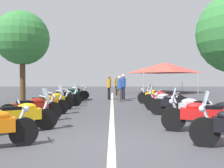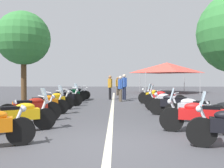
{
  "view_description": "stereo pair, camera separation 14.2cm",
  "coord_description": "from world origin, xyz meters",
  "px_view_note": "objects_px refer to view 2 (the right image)",
  "views": [
    {
      "loc": [
        -5.16,
        -0.01,
        1.47
      ],
      "look_at": [
        5.73,
        0.0,
        1.24
      ],
      "focal_mm": 38.03,
      "sensor_mm": 36.0,
      "label": 1
    },
    {
      "loc": [
        -5.16,
        -0.16,
        1.47
      ],
      "look_at": [
        5.73,
        0.0,
        1.24
      ],
      "focal_mm": 38.03,
      "sensor_mm": 36.0,
      "label": 2
    }
  ],
  "objects_px": {
    "motorcycle_left_row_1": "(20,116)",
    "traffic_cone_0": "(13,109)",
    "motorcycle_left_row_8": "(76,93)",
    "motorcycle_right_row_5": "(164,98)",
    "motorcycle_left_row_3": "(45,104)",
    "motorcycle_left_row_6": "(66,96)",
    "motorcycle_right_row_6": "(155,96)",
    "motorcycle_left_row_7": "(71,95)",
    "motorcycle_right_row_3": "(174,104)",
    "roadside_tree_0": "(23,39)",
    "motorcycle_right_row_2": "(194,109)",
    "bystander_1": "(124,85)",
    "event_tent": "(167,68)",
    "bystander_2": "(118,85)",
    "bystander_3": "(110,85)",
    "motorcycle_left_row_2": "(31,109)",
    "motorcycle_right_row_1": "(200,116)",
    "motorcycle_right_row_4": "(167,101)",
    "motorcycle_left_row_4": "(54,101)",
    "bystander_0": "(120,87)",
    "motorcycle_left_row_5": "(64,98)"
  },
  "relations": [
    {
      "from": "motorcycle_left_row_1",
      "to": "traffic_cone_0",
      "type": "distance_m",
      "value": 3.17
    },
    {
      "from": "motorcycle_left_row_8",
      "to": "motorcycle_right_row_5",
      "type": "distance_m",
      "value": 7.01
    },
    {
      "from": "motorcycle_left_row_3",
      "to": "motorcycle_right_row_5",
      "type": "bearing_deg",
      "value": -4.6
    },
    {
      "from": "motorcycle_left_row_6",
      "to": "motorcycle_right_row_6",
      "type": "height_order",
      "value": "motorcycle_left_row_6"
    },
    {
      "from": "motorcycle_left_row_7",
      "to": "motorcycle_right_row_3",
      "type": "xyz_separation_m",
      "value": [
        -5.88,
        -5.16,
        0.01
      ]
    },
    {
      "from": "motorcycle_left_row_7",
      "to": "roadside_tree_0",
      "type": "bearing_deg",
      "value": 176.67
    },
    {
      "from": "motorcycle_left_row_8",
      "to": "traffic_cone_0",
      "type": "height_order",
      "value": "motorcycle_left_row_8"
    },
    {
      "from": "motorcycle_left_row_1",
      "to": "motorcycle_right_row_2",
      "type": "relative_size",
      "value": 0.98
    },
    {
      "from": "motorcycle_right_row_6",
      "to": "bystander_1",
      "type": "xyz_separation_m",
      "value": [
        2.92,
        1.7,
        0.59
      ]
    },
    {
      "from": "bystander_1",
      "to": "event_tent",
      "type": "height_order",
      "value": "event_tent"
    },
    {
      "from": "motorcycle_right_row_2",
      "to": "bystander_1",
      "type": "distance_m",
      "value": 9.09
    },
    {
      "from": "bystander_2",
      "to": "bystander_1",
      "type": "bearing_deg",
      "value": 132.19
    },
    {
      "from": "motorcycle_right_row_2",
      "to": "traffic_cone_0",
      "type": "relative_size",
      "value": 3.03
    },
    {
      "from": "motorcycle_right_row_3",
      "to": "bystander_2",
      "type": "xyz_separation_m",
      "value": [
        11.75,
        2.1,
        0.5
      ]
    },
    {
      "from": "bystander_3",
      "to": "roadside_tree_0",
      "type": "relative_size",
      "value": 0.31
    },
    {
      "from": "motorcycle_left_row_2",
      "to": "motorcycle_right_row_1",
      "type": "xyz_separation_m",
      "value": [
        -1.53,
        -5.13,
        0.01
      ]
    },
    {
      "from": "motorcycle_left_row_7",
      "to": "motorcycle_right_row_3",
      "type": "distance_m",
      "value": 7.82
    },
    {
      "from": "motorcycle_left_row_1",
      "to": "motorcycle_right_row_4",
      "type": "xyz_separation_m",
      "value": [
        4.45,
        -5.0,
        -0.01
      ]
    },
    {
      "from": "motorcycle_left_row_2",
      "to": "motorcycle_left_row_4",
      "type": "distance_m",
      "value": 3.01
    },
    {
      "from": "motorcycle_right_row_4",
      "to": "motorcycle_left_row_6",
      "type": "bearing_deg",
      "value": -10.22
    },
    {
      "from": "motorcycle_left_row_6",
      "to": "motorcycle_right_row_1",
      "type": "relative_size",
      "value": 0.82
    },
    {
      "from": "bystander_2",
      "to": "roadside_tree_0",
      "type": "relative_size",
      "value": 0.3
    },
    {
      "from": "motorcycle_left_row_6",
      "to": "bystander_3",
      "type": "height_order",
      "value": "bystander_3"
    },
    {
      "from": "motorcycle_left_row_4",
      "to": "motorcycle_right_row_2",
      "type": "relative_size",
      "value": 0.95
    },
    {
      "from": "motorcycle_right_row_2",
      "to": "motorcycle_right_row_5",
      "type": "distance_m",
      "value": 4.36
    },
    {
      "from": "motorcycle_right_row_2",
      "to": "bystander_0",
      "type": "height_order",
      "value": "bystander_0"
    },
    {
      "from": "motorcycle_right_row_2",
      "to": "motorcycle_right_row_4",
      "type": "xyz_separation_m",
      "value": [
        3.03,
        0.22,
        -0.0
      ]
    },
    {
      "from": "motorcycle_left_row_6",
      "to": "motorcycle_left_row_7",
      "type": "bearing_deg",
      "value": 56.71
    },
    {
      "from": "motorcycle_right_row_2",
      "to": "motorcycle_right_row_4",
      "type": "distance_m",
      "value": 3.04
    },
    {
      "from": "motorcycle_left_row_2",
      "to": "bystander_1",
      "type": "relative_size",
      "value": 1.04
    },
    {
      "from": "motorcycle_right_row_5",
      "to": "traffic_cone_0",
      "type": "height_order",
      "value": "motorcycle_right_row_5"
    },
    {
      "from": "motorcycle_right_row_2",
      "to": "motorcycle_right_row_5",
      "type": "bearing_deg",
      "value": -62.38
    },
    {
      "from": "motorcycle_right_row_5",
      "to": "bystander_2",
      "type": "height_order",
      "value": "bystander_2"
    },
    {
      "from": "motorcycle_right_row_1",
      "to": "event_tent",
      "type": "height_order",
      "value": "event_tent"
    },
    {
      "from": "motorcycle_left_row_8",
      "to": "roadside_tree_0",
      "type": "bearing_deg",
      "value": -159.01
    },
    {
      "from": "motorcycle_left_row_3",
      "to": "event_tent",
      "type": "bearing_deg",
      "value": 30.25
    },
    {
      "from": "motorcycle_left_row_3",
      "to": "bystander_2",
      "type": "distance_m",
      "value": 12.05
    },
    {
      "from": "motorcycle_left_row_7",
      "to": "motorcycle_left_row_6",
      "type": "bearing_deg",
      "value": -117.62
    },
    {
      "from": "motorcycle_left_row_5",
      "to": "bystander_1",
      "type": "bearing_deg",
      "value": 20.83
    },
    {
      "from": "motorcycle_left_row_5",
      "to": "bystander_2",
      "type": "relative_size",
      "value": 1.12
    },
    {
      "from": "motorcycle_right_row_2",
      "to": "motorcycle_right_row_6",
      "type": "distance_m",
      "value": 5.94
    },
    {
      "from": "bystander_1",
      "to": "roadside_tree_0",
      "type": "xyz_separation_m",
      "value": [
        -2.58,
        6.12,
        2.82
      ]
    },
    {
      "from": "motorcycle_left_row_7",
      "to": "bystander_2",
      "type": "xyz_separation_m",
      "value": [
        5.87,
        -3.05,
        0.51
      ]
    },
    {
      "from": "motorcycle_left_row_2",
      "to": "motorcycle_left_row_4",
      "type": "relative_size",
      "value": 1.06
    },
    {
      "from": "motorcycle_left_row_6",
      "to": "motorcycle_left_row_8",
      "type": "relative_size",
      "value": 0.9
    },
    {
      "from": "motorcycle_left_row_2",
      "to": "bystander_1",
      "type": "bearing_deg",
      "value": 36.61
    },
    {
      "from": "motorcycle_left_row_7",
      "to": "motorcycle_right_row_1",
      "type": "xyz_separation_m",
      "value": [
        -8.86,
        -5.14,
        0.02
      ]
    },
    {
      "from": "motorcycle_left_row_5",
      "to": "motorcycle_right_row_1",
      "type": "height_order",
      "value": "motorcycle_right_row_1"
    },
    {
      "from": "bystander_2",
      "to": "motorcycle_left_row_5",
      "type": "bearing_deg",
      "value": 108.37
    },
    {
      "from": "motorcycle_right_row_6",
      "to": "roadside_tree_0",
      "type": "height_order",
      "value": "roadside_tree_0"
    }
  ]
}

